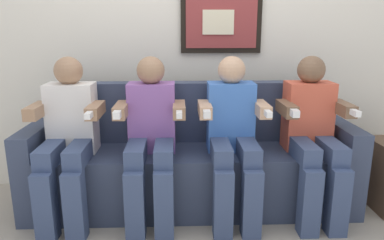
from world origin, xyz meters
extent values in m
plane|color=#9E9384|center=(0.00, 0.00, 0.00)|extent=(6.17, 6.17, 0.00)
cube|color=silver|center=(0.00, 0.77, 1.30)|extent=(4.75, 0.05, 2.60)
cube|color=black|center=(0.25, 0.72, 1.35)|extent=(0.63, 0.03, 0.50)
cube|color=maroon|center=(0.25, 0.71, 1.35)|extent=(0.55, 0.02, 0.42)
cube|color=beige|center=(0.22, 0.70, 1.34)|extent=(0.24, 0.02, 0.18)
cube|color=#333D56|center=(0.00, 0.29, 0.23)|extent=(2.07, 0.58, 0.45)
cube|color=#333D56|center=(0.00, 0.51, 0.68)|extent=(2.07, 0.14, 0.45)
cube|color=#333D56|center=(-1.10, 0.29, 0.31)|extent=(0.14, 0.58, 0.62)
cube|color=#333D56|center=(1.10, 0.29, 0.31)|extent=(0.14, 0.58, 0.62)
cube|color=white|center=(-0.83, 0.28, 0.69)|extent=(0.32, 0.20, 0.48)
sphere|color=#9E7556|center=(-0.83, 0.28, 1.02)|extent=(0.19, 0.19, 0.19)
cube|color=#38476B|center=(-0.92, 0.08, 0.51)|extent=(0.12, 0.40, 0.12)
cube|color=#38476B|center=(-0.74, 0.08, 0.51)|extent=(0.12, 0.40, 0.12)
cube|color=#38476B|center=(-0.92, -0.12, 0.23)|extent=(0.12, 0.12, 0.45)
cube|color=#38476B|center=(-0.74, -0.12, 0.23)|extent=(0.12, 0.12, 0.45)
cube|color=#9E7556|center=(-1.02, 0.16, 0.77)|extent=(0.08, 0.28, 0.08)
cube|color=#9E7556|center=(-0.64, 0.16, 0.77)|extent=(0.08, 0.28, 0.08)
cube|color=white|center=(-0.64, 0.00, 0.78)|extent=(0.04, 0.13, 0.04)
cube|color=#8C59A5|center=(-0.28, 0.28, 0.69)|extent=(0.32, 0.20, 0.48)
sphere|color=#9E7556|center=(-0.28, 0.28, 1.02)|extent=(0.19, 0.19, 0.19)
cube|color=#38476B|center=(-0.37, 0.08, 0.51)|extent=(0.12, 0.40, 0.12)
cube|color=#38476B|center=(-0.19, 0.08, 0.51)|extent=(0.12, 0.40, 0.12)
cube|color=#38476B|center=(-0.37, -0.12, 0.23)|extent=(0.12, 0.12, 0.45)
cube|color=#38476B|center=(-0.19, -0.12, 0.23)|extent=(0.12, 0.12, 0.45)
cube|color=#9E7556|center=(-0.47, 0.16, 0.77)|extent=(0.08, 0.28, 0.08)
cube|color=#9E7556|center=(-0.09, 0.16, 0.77)|extent=(0.08, 0.28, 0.08)
cube|color=white|center=(-0.09, 0.00, 0.78)|extent=(0.04, 0.13, 0.04)
cube|color=white|center=(-0.47, 0.00, 0.78)|extent=(0.04, 0.10, 0.04)
cube|color=#3F72CC|center=(0.28, 0.28, 0.69)|extent=(0.32, 0.20, 0.48)
sphere|color=tan|center=(0.28, 0.28, 1.02)|extent=(0.19, 0.19, 0.19)
cube|color=#38476B|center=(0.19, 0.08, 0.51)|extent=(0.12, 0.40, 0.12)
cube|color=#38476B|center=(0.37, 0.08, 0.51)|extent=(0.12, 0.40, 0.12)
cube|color=#38476B|center=(0.19, -0.12, 0.23)|extent=(0.12, 0.12, 0.45)
cube|color=#38476B|center=(0.37, -0.12, 0.23)|extent=(0.12, 0.12, 0.45)
cube|color=tan|center=(0.09, 0.16, 0.77)|extent=(0.08, 0.28, 0.08)
cube|color=tan|center=(0.47, 0.16, 0.77)|extent=(0.08, 0.28, 0.08)
cube|color=white|center=(0.47, 0.00, 0.78)|extent=(0.04, 0.13, 0.04)
cube|color=white|center=(0.09, 0.00, 0.78)|extent=(0.04, 0.10, 0.04)
cube|color=#D8593F|center=(0.83, 0.28, 0.69)|extent=(0.32, 0.20, 0.48)
sphere|color=brown|center=(0.83, 0.28, 1.02)|extent=(0.19, 0.19, 0.19)
cube|color=#38476B|center=(0.74, 0.08, 0.51)|extent=(0.12, 0.40, 0.12)
cube|color=#38476B|center=(0.92, 0.08, 0.51)|extent=(0.12, 0.40, 0.12)
cube|color=#38476B|center=(0.74, -0.12, 0.23)|extent=(0.12, 0.12, 0.45)
cube|color=#38476B|center=(0.92, -0.12, 0.23)|extent=(0.12, 0.12, 0.45)
cube|color=brown|center=(0.64, 0.16, 0.77)|extent=(0.08, 0.28, 0.08)
cube|color=brown|center=(1.02, 0.16, 0.77)|extent=(0.08, 0.28, 0.08)
cube|color=white|center=(1.02, 0.00, 0.78)|extent=(0.04, 0.13, 0.04)
cube|color=white|center=(0.64, 0.00, 0.78)|extent=(0.04, 0.10, 0.04)
camera|label=1|loc=(-0.09, -2.19, 1.30)|focal=33.99mm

